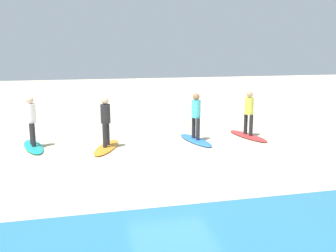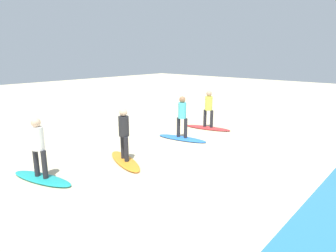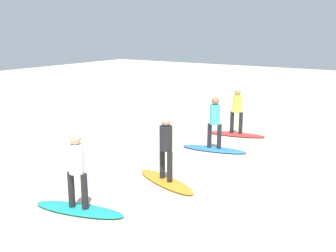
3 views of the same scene
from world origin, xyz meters
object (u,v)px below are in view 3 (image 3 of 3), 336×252
at_px(surfboard_blue, 214,149).
at_px(surfer_orange, 166,144).
at_px(surfboard_orange, 166,181).
at_px(surfer_teal, 76,165).
at_px(surfer_blue, 215,119).
at_px(surfer_red, 237,108).
at_px(surfboard_teal, 79,209).
at_px(surfboard_red, 236,134).

xyz_separation_m(surfboard_blue, surfer_orange, (3.18, 0.26, 0.99)).
relative_size(surfboard_orange, surfer_orange, 1.28).
height_order(surfboard_orange, surfer_teal, surfer_teal).
relative_size(surfboard_blue, surfboard_orange, 1.00).
height_order(surfer_blue, surfer_teal, same).
distance_m(surfboard_blue, surfer_teal, 5.66).
distance_m(surfer_red, surfer_teal, 7.67).
height_order(surfer_orange, surfboard_teal, surfer_orange).
height_order(surfer_orange, surfer_teal, same).
relative_size(surfer_red, surfer_orange, 1.00).
distance_m(surfboard_blue, surfboard_teal, 5.57).
height_order(surfboard_orange, surfboard_teal, same).
distance_m(surfboard_red, surfboard_orange, 5.31).
xyz_separation_m(surfer_orange, surfer_teal, (2.38, -0.66, 0.00)).
bearing_deg(surfboard_teal, surfer_red, 74.50).
distance_m(surfboard_orange, surfer_orange, 0.99).
bearing_deg(surfboard_blue, surfer_orange, -96.24).
bearing_deg(surfboard_red, surfer_teal, -104.01).
xyz_separation_m(surfboard_red, surfer_orange, (5.29, 0.45, 0.99)).
relative_size(surfer_blue, surfboard_orange, 0.78).
bearing_deg(surfboard_teal, surfboard_blue, 72.03).
distance_m(surfboard_red, surfer_orange, 5.40).
relative_size(surfer_blue, surfer_teal, 1.00).
xyz_separation_m(surfboard_blue, surfboard_teal, (5.56, -0.39, 0.00)).
bearing_deg(surfer_orange, surfer_teal, -15.42).
xyz_separation_m(surfboard_red, surfboard_orange, (5.29, 0.45, 0.00)).
bearing_deg(surfer_red, surfboard_teal, -1.56).
bearing_deg(surfboard_blue, surfer_red, 83.94).
height_order(surfer_red, surfer_teal, same).
bearing_deg(surfboard_red, surfboard_blue, -97.50).
distance_m(surfer_blue, surfer_teal, 5.57).
bearing_deg(surfboard_blue, surfer_teal, -105.03).
distance_m(surfer_red, surfboard_teal, 7.74).
bearing_deg(surfboard_blue, surfboard_orange, -96.24).
distance_m(surfboard_red, surfboard_teal, 7.67).
relative_size(surfer_blue, surfboard_teal, 0.78).
height_order(surfboard_teal, surfer_teal, surfer_teal).
relative_size(surfboard_red, surfboard_blue, 1.00).
distance_m(surfer_blue, surfboard_teal, 5.66).
bearing_deg(surfer_teal, surfer_orange, 164.58).
bearing_deg(surfer_orange, surfboard_red, -175.16).
relative_size(surfer_red, surfboard_teal, 0.78).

